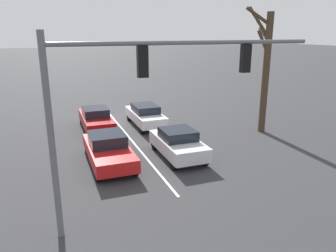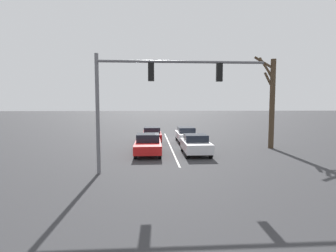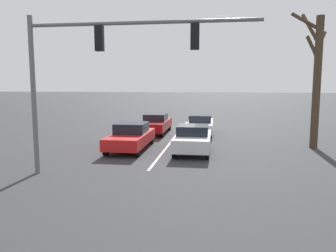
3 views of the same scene
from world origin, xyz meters
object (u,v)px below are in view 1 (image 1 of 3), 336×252
(car_maroon_midlane_second, at_px, (96,118))
(bare_tree_near, at_px, (265,66))
(traffic_signal_gantry, at_px, (138,87))
(car_silver_leftlane_front, at_px, (178,143))
(car_red_midlane_front, at_px, (108,149))
(car_white_leftlane_second, at_px, (145,115))

(car_maroon_midlane_second, distance_m, bare_tree_near, 11.32)
(bare_tree_near, bearing_deg, traffic_signal_gantry, 35.92)
(car_silver_leftlane_front, xyz_separation_m, traffic_signal_gantry, (3.42, 5.01, 3.88))
(car_red_midlane_front, height_order, car_white_leftlane_second, car_red_midlane_front)
(car_silver_leftlane_front, relative_size, car_white_leftlane_second, 0.89)
(car_red_midlane_front, bearing_deg, car_white_leftlane_second, -122.09)
(car_red_midlane_front, relative_size, traffic_signal_gantry, 0.53)
(car_red_midlane_front, bearing_deg, car_silver_leftlane_front, 173.37)
(car_red_midlane_front, relative_size, car_white_leftlane_second, 1.04)
(car_red_midlane_front, bearing_deg, bare_tree_near, -169.23)
(car_red_midlane_front, distance_m, traffic_signal_gantry, 6.67)
(car_red_midlane_front, xyz_separation_m, bare_tree_near, (-10.29, -1.96, 3.48))
(traffic_signal_gantry, height_order, bare_tree_near, bare_tree_near)
(car_silver_leftlane_front, relative_size, bare_tree_near, 0.52)
(car_red_midlane_front, relative_size, car_maroon_midlane_second, 0.99)
(car_red_midlane_front, xyz_separation_m, car_white_leftlane_second, (-3.63, -5.80, 0.04))
(traffic_signal_gantry, bearing_deg, car_white_leftlane_second, -107.48)
(car_silver_leftlane_front, distance_m, car_white_leftlane_second, 6.21)
(car_red_midlane_front, height_order, traffic_signal_gantry, traffic_signal_gantry)
(car_red_midlane_front, xyz_separation_m, car_maroon_midlane_second, (-0.31, -6.05, 0.02))
(car_white_leftlane_second, relative_size, bare_tree_near, 0.59)
(car_silver_leftlane_front, height_order, car_maroon_midlane_second, car_silver_leftlane_front)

